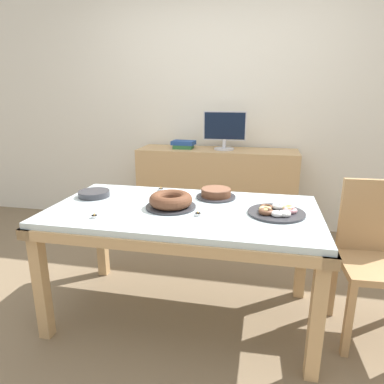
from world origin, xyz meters
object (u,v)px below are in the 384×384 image
Objects in this scene: book_stack at (184,144)px; tealight_centre at (161,189)px; chair at (376,253)px; tealight_right_edge at (94,216)px; cake_golden_bundt at (171,201)px; tealight_near_cakes at (198,214)px; computer_monitor at (225,131)px; pastry_platter at (277,212)px; plate_stack at (94,194)px; cake_chocolate_round at (216,194)px.

book_stack is 1.14m from tealight_centre.
chair is 1.66m from tealight_right_edge.
book_stack is at bearing 100.39° from cake_golden_bundt.
tealight_near_cakes is (0.19, -0.11, -0.03)m from cake_golden_bundt.
computer_monitor is at bearing 73.92° from tealight_centre.
tealight_right_edge is at bearing -164.45° from pastry_platter.
tealight_right_edge is (0.20, -0.39, -0.01)m from plate_stack.
computer_monitor reaches higher than plate_stack.
cake_golden_bundt is at bearing -175.53° from chair.
plate_stack is at bearing -169.73° from cake_chocolate_round.
tealight_centre and tealight_right_edge have the same top height.
pastry_platter is 8.27× the size of tealight_centre.
plate_stack is 5.25× the size of tealight_near_cakes.
chair is at bearing -9.85° from cake_chocolate_round.
pastry_platter is 0.46m from tealight_near_cakes.
tealight_centre is at bearing 156.76° from pastry_platter.
tealight_right_edge is at bearing -167.19° from chair.
computer_monitor is 1.61× the size of cake_chocolate_round.
chair reaches higher than tealight_centre.
pastry_platter is at bearing -23.24° from tealight_centre.
tealight_right_edge is at bearing -62.44° from plate_stack.
computer_monitor is at bearing -0.19° from book_stack.
pastry_platter reaches higher than plate_stack.
chair is 4.48× the size of plate_stack.
cake_golden_bundt reaches higher than tealight_right_edge.
plate_stack is (-0.58, 0.12, -0.02)m from cake_golden_bundt.
cake_golden_bundt is (-0.15, -1.48, -0.28)m from computer_monitor.
plate_stack is (-0.82, -0.15, -0.01)m from cake_chocolate_round.
computer_monitor is at bearing 127.94° from chair.
cake_golden_bundt reaches higher than tealight_near_cakes.
computer_monitor is 1.62m from tealight_near_cakes.
tealight_right_edge is (-0.20, -0.63, 0.00)m from tealight_centre.
pastry_platter is (0.49, -1.47, -0.31)m from computer_monitor.
book_stack is 0.90× the size of cake_chocolate_round.
cake_golden_bundt is 7.74× the size of tealight_right_edge.
tealight_right_edge is at bearing -139.02° from cake_chocolate_round.
plate_stack is at bearing 174.98° from pastry_platter.
pastry_platter is (0.39, -0.25, -0.01)m from cake_chocolate_round.
tealight_right_edge is at bearing -164.29° from tealight_near_cakes.
book_stack is at bearing 137.24° from chair.
chair is at bearing 12.81° from tealight_right_edge.
cake_golden_bundt reaches higher than pastry_platter.
book_stack is 0.72× the size of pastry_platter.
chair is 3.56× the size of cake_chocolate_round.
tealight_right_edge is at bearing -107.57° from tealight_centre.
chair reaches higher than cake_golden_bundt.
cake_golden_bundt reaches higher than cake_chocolate_round.
tealight_right_edge is at bearing -93.34° from book_stack.
tealight_near_cakes is at bearing -88.44° from computer_monitor.
book_stack is (-0.42, 0.00, -0.15)m from computer_monitor.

